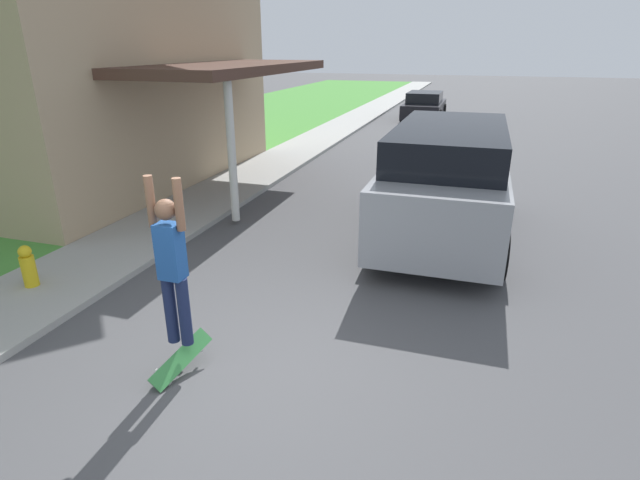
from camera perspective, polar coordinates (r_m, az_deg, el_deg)
name	(u,v)px	position (r m, az deg, el deg)	size (l,w,h in m)	color
ground_plane	(244,373)	(5.75, -8.70, -14.75)	(120.00, 120.00, 0.00)	#49494C
lawn	(67,181)	(14.74, -26.93, 6.03)	(10.00, 80.00, 0.08)	#478E38
sidewalk	(217,195)	(12.12, -11.70, 5.06)	(1.80, 80.00, 0.10)	#9E9E99
suv_parked	(447,179)	(9.40, 14.28, 6.77)	(2.18, 5.09, 2.05)	gray
car_down_street	(424,106)	(25.30, 11.82, 14.73)	(1.88, 4.02, 1.28)	black
skateboarder	(172,262)	(5.33, -16.59, -2.47)	(0.41, 0.21, 1.85)	#192347
skateboard	(181,359)	(5.78, -15.59, -12.96)	(0.36, 0.76, 0.38)	#337F3D
fire_hydrant	(28,266)	(8.31, -30.39, -2.62)	(0.20, 0.20, 0.62)	gold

